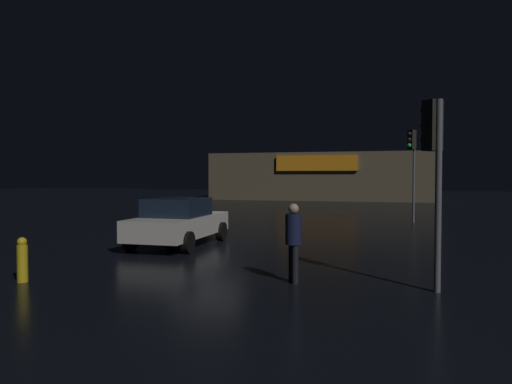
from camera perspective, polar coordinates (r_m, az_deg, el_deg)
ground_plane at (r=17.86m, az=-5.56°, el=-5.24°), size 120.00×120.00×0.00m
store_building at (r=47.17m, az=8.12°, el=1.85°), size 20.67×9.34×4.40m
traffic_signal_main at (r=9.72m, az=20.52°, el=4.76°), size 0.42×0.42×3.67m
traffic_signal_opposite at (r=23.69m, az=18.24°, el=4.58°), size 0.42×0.42×4.40m
car_near at (r=15.39m, az=-9.25°, el=-3.51°), size 2.08×4.38×1.53m
pedestrian at (r=9.90m, az=4.53°, el=-5.39°), size 0.48×0.48×1.65m
fire_hydrant at (r=11.15m, az=-26.27°, el=-7.32°), size 0.22×0.22×0.94m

